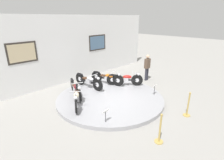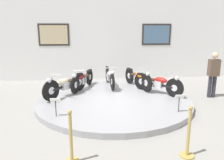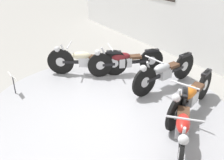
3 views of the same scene
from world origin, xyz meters
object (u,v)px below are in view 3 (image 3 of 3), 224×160
Objects in this scene: motorcycle_maroon at (125,60)px; motorcycle_red at (182,125)px; motorcycle_silver at (164,71)px; motorcycle_cream at (85,60)px; info_placard_front_left at (13,79)px; motorcycle_orange at (191,96)px.

motorcycle_maroon is 2.81m from motorcycle_red.
motorcycle_silver is (1.07, 0.34, 0.02)m from motorcycle_maroon.
motorcycle_cream is 3.22× the size of info_placard_front_left.
motorcycle_cream is 0.85× the size of motorcycle_orange.
motorcycle_cream is at bearing 88.66° from info_placard_front_left.
motorcycle_orange is 3.78m from info_placard_front_left.
motorcycle_red reaches higher than motorcycle_maroon.
motorcycle_orange is at bearing 0.03° from motorcycle_maroon.
motorcycle_silver is 1.05× the size of motorcycle_orange.
motorcycle_silver reaches higher than motorcycle_red.
motorcycle_red is at bearing -17.26° from motorcycle_maroon.
info_placard_front_left is at bearing -102.53° from motorcycle_maroon.
motorcycle_maroon is 3.64× the size of info_placard_front_left.
motorcycle_cream is 3.22m from motorcycle_red.
motorcycle_maroon is 1.12m from motorcycle_silver.
motorcycle_maroon is 0.96× the size of motorcycle_orange.
motorcycle_orange is 1.00m from motorcycle_red.
motorcycle_maroon is 2.69m from info_placard_front_left.
motorcycle_maroon is at bearing -162.59° from motorcycle_silver.
motorcycle_cream reaches higher than motorcycle_orange.
motorcycle_orange is 1.26× the size of motorcycle_red.
motorcycle_maroon reaches higher than info_placard_front_left.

